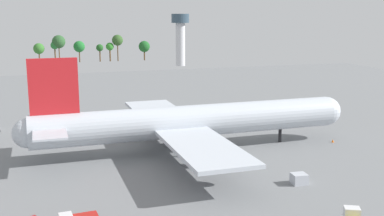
{
  "coord_description": "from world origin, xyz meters",
  "views": [
    {
      "loc": [
        -29.57,
        -89.06,
        27.83
      ],
      "look_at": [
        0.0,
        0.0,
        8.97
      ],
      "focal_mm": 43.92,
      "sensor_mm": 36.0,
      "label": 1
    }
  ],
  "objects_px": {
    "cargo_container_fore": "(299,179)",
    "control_tower": "(180,33)",
    "cargo_airplane": "(191,122)",
    "cargo_loader": "(261,114)",
    "safety_cone_nose": "(333,141)"
  },
  "relations": [
    {
      "from": "cargo_container_fore",
      "to": "control_tower",
      "type": "height_order",
      "value": "control_tower"
    },
    {
      "from": "cargo_airplane",
      "to": "cargo_loader",
      "type": "xyz_separation_m",
      "value": [
        27.73,
        23.15,
        -5.0
      ]
    },
    {
      "from": "cargo_container_fore",
      "to": "safety_cone_nose",
      "type": "bearing_deg",
      "value": 44.46
    },
    {
      "from": "cargo_airplane",
      "to": "cargo_loader",
      "type": "distance_m",
      "value": 36.47
    },
    {
      "from": "cargo_airplane",
      "to": "cargo_container_fore",
      "type": "relative_size",
      "value": 26.51
    },
    {
      "from": "cargo_airplane",
      "to": "cargo_container_fore",
      "type": "height_order",
      "value": "cargo_airplane"
    },
    {
      "from": "cargo_airplane",
      "to": "safety_cone_nose",
      "type": "distance_m",
      "value": 32.53
    },
    {
      "from": "cargo_loader",
      "to": "safety_cone_nose",
      "type": "xyz_separation_m",
      "value": [
        4.04,
        -27.05,
        -0.79
      ]
    },
    {
      "from": "safety_cone_nose",
      "to": "control_tower",
      "type": "relative_size",
      "value": 0.03
    },
    {
      "from": "cargo_loader",
      "to": "cargo_airplane",
      "type": "bearing_deg",
      "value": -140.15
    },
    {
      "from": "safety_cone_nose",
      "to": "cargo_airplane",
      "type": "bearing_deg",
      "value": 172.99
    },
    {
      "from": "cargo_airplane",
      "to": "cargo_container_fore",
      "type": "bearing_deg",
      "value": -65.5
    },
    {
      "from": "cargo_container_fore",
      "to": "control_tower",
      "type": "distance_m",
      "value": 184.24
    },
    {
      "from": "cargo_airplane",
      "to": "safety_cone_nose",
      "type": "bearing_deg",
      "value": -7.01
    },
    {
      "from": "cargo_container_fore",
      "to": "safety_cone_nose",
      "type": "xyz_separation_m",
      "value": [
        20.72,
        20.34,
        -0.52
      ]
    }
  ]
}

